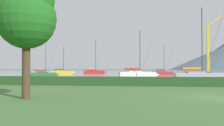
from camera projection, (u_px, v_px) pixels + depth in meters
The scene contains 11 objects.
ground_plane at pixel (219, 98), 16.80m from camera, with size 1000.00×1000.00×0.00m, color #477038.
harbor_water at pixel (155, 72), 152.44m from camera, with size 320.00×246.00×0.00m, color #8C9EA3.
hedge_line at pixel (191, 82), 27.71m from camera, with size 80.00×1.20×1.03m, color #284C23.
sailboat_slip_0 at pixel (138, 74), 54.39m from camera, with size 9.05×4.51×10.12m.
sailboat_slip_1 at pixel (62, 72), 87.38m from camera, with size 8.46×3.39×9.52m.
sailboat_slip_2 at pixel (163, 73), 81.16m from camera, with size 7.74×3.85×9.40m.
sailboat_slip_3 at pixel (199, 76), 42.29m from camera, with size 9.26×3.52×12.20m.
sailboat_slip_6 at pixel (44, 74), 62.51m from camera, with size 7.13×3.45×8.27m.
sailboat_slip_10 at pixel (94, 72), 98.46m from camera, with size 9.18×4.68×13.43m.
park_tree at pixel (28, 16), 16.38m from camera, with size 3.87×3.87×7.58m.
dock_crane at pixel (209, 52), 84.00m from camera, with size 7.85×2.00×21.31m.
Camera 1 is at (-4.67, -17.67, 1.95)m, focal length 40.66 mm.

